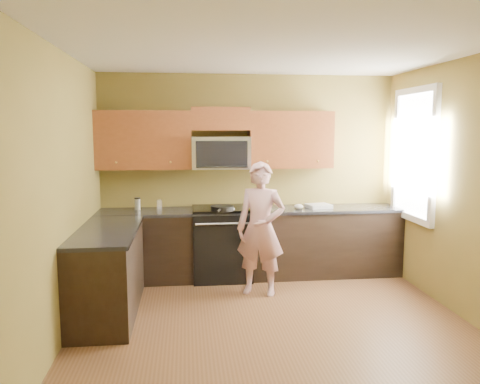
{
  "coord_description": "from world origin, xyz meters",
  "views": [
    {
      "loc": [
        -0.85,
        -4.39,
        1.96
      ],
      "look_at": [
        -0.2,
        1.3,
        1.2
      ],
      "focal_mm": 35.26,
      "sensor_mm": 36.0,
      "label": 1
    }
  ],
  "objects": [
    {
      "name": "butter_tub",
      "position": [
        -0.01,
        1.54,
        0.92
      ],
      "size": [
        0.13,
        0.13,
        0.09
      ],
      "primitive_type": null,
      "rotation": [
        0.0,
        0.0,
        0.1
      ],
      "color": "gold",
      "rests_on": "countertop_back"
    },
    {
      "name": "cabinet_left_run",
      "position": [
        -1.7,
        0.6,
        0.44
      ],
      "size": [
        0.6,
        1.6,
        0.88
      ],
      "primitive_type": "cube",
      "color": "black",
      "rests_on": "floor"
    },
    {
      "name": "window",
      "position": [
        1.98,
        1.2,
        1.65
      ],
      "size": [
        0.06,
        1.06,
        1.66
      ],
      "primitive_type": null,
      "color": "white",
      "rests_on": "wall_right"
    },
    {
      "name": "napkin_b",
      "position": [
        0.62,
        1.61,
        0.95
      ],
      "size": [
        0.16,
        0.16,
        0.07
      ],
      "primitive_type": "ellipsoid",
      "rotation": [
        0.0,
        0.0,
        0.35
      ],
      "color": "silver",
      "rests_on": "countertop_back"
    },
    {
      "name": "wall_front",
      "position": [
        0.0,
        -2.0,
        1.35
      ],
      "size": [
        4.0,
        0.0,
        4.0
      ],
      "primitive_type": "plane",
      "rotation": [
        -1.57,
        0.0,
        0.0
      ],
      "color": "brown",
      "rests_on": "ground"
    },
    {
      "name": "upper_cab_right",
      "position": [
        0.54,
        1.83,
        1.45
      ],
      "size": [
        1.12,
        0.33,
        0.75
      ],
      "primitive_type": null,
      "color": "brown",
      "rests_on": "wall_back"
    },
    {
      "name": "upper_cab_over_mw",
      "position": [
        -0.4,
        1.83,
        2.1
      ],
      "size": [
        0.76,
        0.33,
        0.3
      ],
      "primitive_type": "cube",
      "color": "brown",
      "rests_on": "wall_back"
    },
    {
      "name": "frying_pan",
      "position": [
        -0.41,
        1.42,
        0.95
      ],
      "size": [
        0.42,
        0.57,
        0.07
      ],
      "primitive_type": null,
      "rotation": [
        0.0,
        0.0,
        -0.26
      ],
      "color": "black",
      "rests_on": "stove"
    },
    {
      "name": "microwave",
      "position": [
        -0.4,
        1.8,
        1.45
      ],
      "size": [
        0.76,
        0.4,
        0.42
      ],
      "primitive_type": null,
      "color": "silver",
      "rests_on": "wall_back"
    },
    {
      "name": "wall_back",
      "position": [
        0.0,
        2.0,
        1.35
      ],
      "size": [
        4.0,
        0.0,
        4.0
      ],
      "primitive_type": "plane",
      "rotation": [
        1.57,
        0.0,
        0.0
      ],
      "color": "brown",
      "rests_on": "ground"
    },
    {
      "name": "stove",
      "position": [
        -0.4,
        1.68,
        0.47
      ],
      "size": [
        0.76,
        0.65,
        0.95
      ],
      "primitive_type": null,
      "color": "black",
      "rests_on": "floor"
    },
    {
      "name": "toast_slice",
      "position": [
        0.07,
        1.62,
        0.93
      ],
      "size": [
        0.11,
        0.11,
        0.01
      ],
      "primitive_type": "cube",
      "rotation": [
        0.0,
        0.0,
        0.01
      ],
      "color": "#B27F47",
      "rests_on": "countertop_back"
    },
    {
      "name": "glass_a",
      "position": [
        -1.22,
        1.86,
        0.98
      ],
      "size": [
        0.07,
        0.07,
        0.12
      ],
      "primitive_type": "cylinder",
      "rotation": [
        0.0,
        0.0,
        0.04
      ],
      "color": "silver",
      "rests_on": "countertop_back"
    },
    {
      "name": "travel_mug",
      "position": [
        -1.49,
        1.79,
        0.92
      ],
      "size": [
        0.09,
        0.09,
        0.16
      ],
      "primitive_type": null,
      "rotation": [
        0.0,
        0.0,
        -0.29
      ],
      "color": "silver",
      "rests_on": "countertop_back"
    },
    {
      "name": "floor",
      "position": [
        0.0,
        0.0,
        0.0
      ],
      "size": [
        4.0,
        4.0,
        0.0
      ],
      "primitive_type": "plane",
      "color": "brown",
      "rests_on": "ground"
    },
    {
      "name": "wall_left",
      "position": [
        -2.0,
        0.0,
        1.35
      ],
      "size": [
        0.0,
        4.0,
        4.0
      ],
      "primitive_type": "plane",
      "rotation": [
        1.57,
        0.0,
        1.57
      ],
      "color": "brown",
      "rests_on": "ground"
    },
    {
      "name": "ceiling",
      "position": [
        0.0,
        0.0,
        2.7
      ],
      "size": [
        4.0,
        4.0,
        0.0
      ],
      "primitive_type": "plane",
      "rotation": [
        3.14,
        0.0,
        0.0
      ],
      "color": "white",
      "rests_on": "ground"
    },
    {
      "name": "wall_right",
      "position": [
        2.0,
        0.0,
        1.35
      ],
      "size": [
        0.0,
        4.0,
        4.0
      ],
      "primitive_type": "plane",
      "rotation": [
        1.57,
        0.0,
        -1.57
      ],
      "color": "brown",
      "rests_on": "ground"
    },
    {
      "name": "dish_towel",
      "position": [
        0.9,
        1.67,
        0.95
      ],
      "size": [
        0.34,
        0.3,
        0.05
      ],
      "primitive_type": "cube",
      "rotation": [
        0.0,
        0.0,
        0.21
      ],
      "color": "silver",
      "rests_on": "countertop_back"
    },
    {
      "name": "upper_cab_left",
      "position": [
        -1.39,
        1.83,
        1.45
      ],
      "size": [
        1.22,
        0.33,
        0.75
      ],
      "primitive_type": null,
      "color": "brown",
      "rests_on": "wall_back"
    },
    {
      "name": "countertop_back",
      "position": [
        0.0,
        1.69,
        0.9
      ],
      "size": [
        4.0,
        0.62,
        0.04
      ],
      "primitive_type": "cube",
      "color": "black",
      "rests_on": "cabinet_back_run"
    },
    {
      "name": "countertop_left",
      "position": [
        -1.69,
        0.6,
        0.9
      ],
      "size": [
        0.62,
        1.6,
        0.04
      ],
      "primitive_type": "cube",
      "color": "black",
      "rests_on": "cabinet_left_run"
    },
    {
      "name": "woman",
      "position": [
        0.01,
        1.02,
        0.79
      ],
      "size": [
        0.68,
        0.57,
        1.59
      ],
      "primitive_type": "imported",
      "rotation": [
        0.0,
        0.0,
        -0.38
      ],
      "color": "#CB6571",
      "rests_on": "floor"
    },
    {
      "name": "napkin_a",
      "position": [
        -0.3,
        1.53,
        0.95
      ],
      "size": [
        0.14,
        0.15,
        0.06
      ],
      "primitive_type": "ellipsoid",
      "rotation": [
        0.0,
        0.0,
        -0.35
      ],
      "color": "silver",
      "rests_on": "countertop_back"
    },
    {
      "name": "cabinet_back_run",
      "position": [
        0.0,
        1.7,
        0.44
      ],
      "size": [
        4.0,
        0.6,
        0.88
      ],
      "primitive_type": "cube",
      "color": "black",
      "rests_on": "floor"
    }
  ]
}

